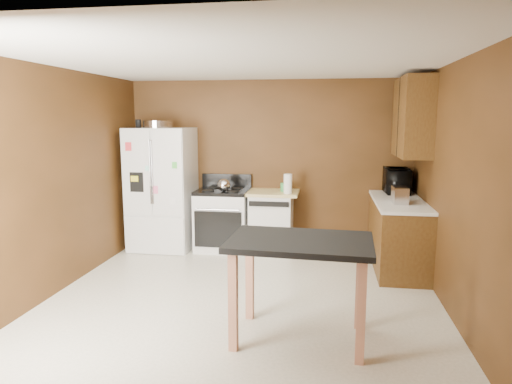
% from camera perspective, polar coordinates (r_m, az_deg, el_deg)
% --- Properties ---
extents(floor, '(4.50, 4.50, 0.00)m').
position_cam_1_polar(floor, '(5.01, -1.80, -13.59)').
color(floor, white).
rests_on(floor, ground).
extents(ceiling, '(4.50, 4.50, 0.00)m').
position_cam_1_polar(ceiling, '(4.65, -1.96, 16.12)').
color(ceiling, white).
rests_on(ceiling, ground).
extents(wall_back, '(4.20, 0.00, 4.20)m').
position_cam_1_polar(wall_back, '(6.87, 1.61, 3.46)').
color(wall_back, '#553216').
rests_on(wall_back, ground).
extents(wall_front, '(4.20, 0.00, 4.20)m').
position_cam_1_polar(wall_front, '(2.54, -11.40, -6.81)').
color(wall_front, '#553216').
rests_on(wall_front, ground).
extents(wall_left, '(0.00, 4.50, 4.50)m').
position_cam_1_polar(wall_left, '(5.46, -24.09, 1.14)').
color(wall_left, '#553216').
rests_on(wall_left, ground).
extents(wall_right, '(0.00, 4.50, 4.50)m').
position_cam_1_polar(wall_right, '(4.75, 23.86, 0.06)').
color(wall_right, '#553216').
rests_on(wall_right, ground).
extents(roasting_pan, '(0.42, 0.42, 0.10)m').
position_cam_1_polar(roasting_pan, '(6.84, -12.17, 8.28)').
color(roasting_pan, silver).
rests_on(roasting_pan, refrigerator).
extents(pen_cup, '(0.08, 0.08, 0.12)m').
position_cam_1_polar(pen_cup, '(6.91, -14.51, 8.27)').
color(pen_cup, black).
rests_on(pen_cup, refrigerator).
extents(kettle, '(0.18, 0.18, 0.18)m').
position_cam_1_polar(kettle, '(6.53, -4.04, 0.85)').
color(kettle, silver).
rests_on(kettle, gas_range).
extents(paper_towel, '(0.13, 0.13, 0.28)m').
position_cam_1_polar(paper_towel, '(6.42, 4.01, 1.03)').
color(paper_towel, white).
rests_on(paper_towel, dishwasher).
extents(green_canister, '(0.12, 0.12, 0.12)m').
position_cam_1_polar(green_canister, '(6.62, 3.55, 0.61)').
color(green_canister, green).
rests_on(green_canister, dishwasher).
extents(toaster, '(0.18, 0.28, 0.20)m').
position_cam_1_polar(toaster, '(5.90, 17.56, -0.36)').
color(toaster, silver).
rests_on(toaster, right_cabinets).
extents(microwave, '(0.42, 0.60, 0.32)m').
position_cam_1_polar(microwave, '(6.73, 17.14, 1.29)').
color(microwave, black).
rests_on(microwave, right_cabinets).
extents(refrigerator, '(0.90, 0.80, 1.80)m').
position_cam_1_polar(refrigerator, '(6.92, -11.66, 0.38)').
color(refrigerator, white).
rests_on(refrigerator, ground).
extents(gas_range, '(0.76, 0.68, 1.10)m').
position_cam_1_polar(gas_range, '(6.79, -4.14, -3.37)').
color(gas_range, white).
rests_on(gas_range, ground).
extents(dishwasher, '(0.78, 0.63, 0.89)m').
position_cam_1_polar(dishwasher, '(6.70, 1.93, -3.62)').
color(dishwasher, white).
rests_on(dishwasher, ground).
extents(right_cabinets, '(0.63, 1.58, 2.45)m').
position_cam_1_polar(right_cabinets, '(6.18, 17.81, -0.84)').
color(right_cabinets, brown).
rests_on(right_cabinets, ground).
extents(island, '(1.27, 0.88, 0.91)m').
position_cam_1_polar(island, '(4.00, 5.55, -7.85)').
color(island, black).
rests_on(island, ground).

